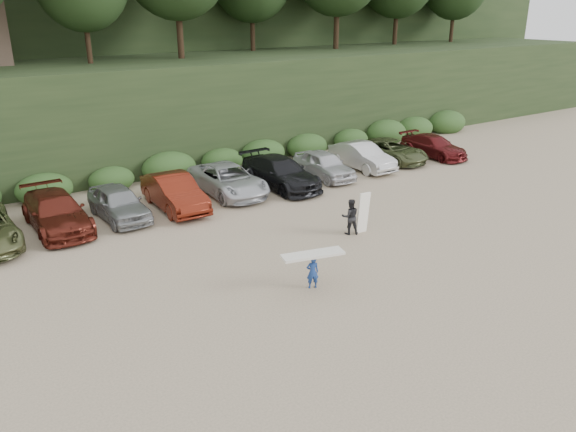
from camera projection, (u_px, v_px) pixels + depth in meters
ground at (371, 262)px, 21.32m from camera, size 120.00×120.00×0.00m
parked_cars at (205, 186)px, 27.78m from camera, size 33.93×6.06×1.63m
child_surfer at (313, 264)px, 19.05m from camera, size 2.25×1.12×1.30m
adult_surfer at (351, 216)px, 23.67m from camera, size 1.24×0.86×1.83m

